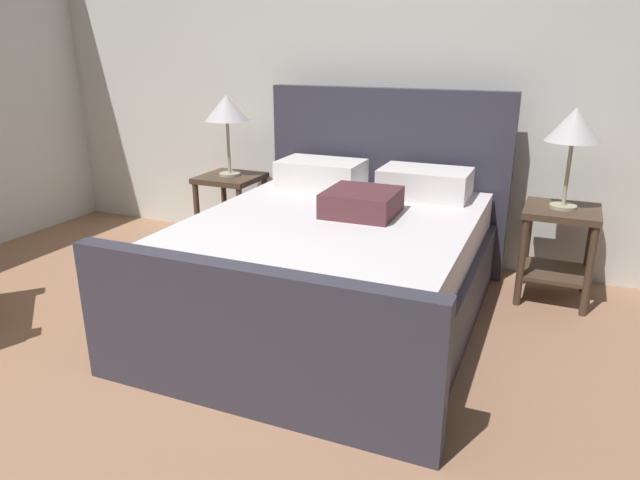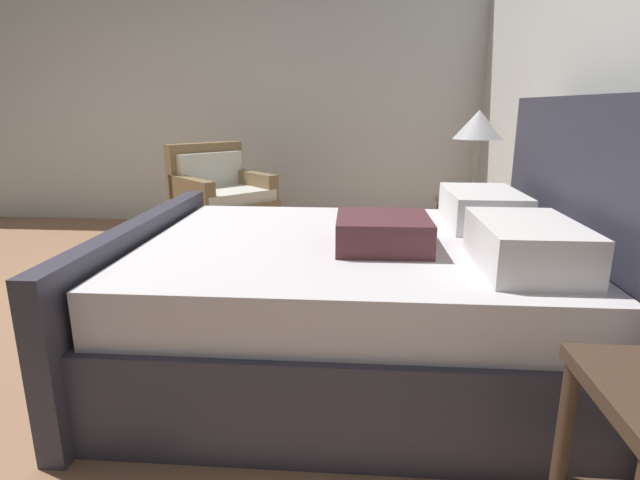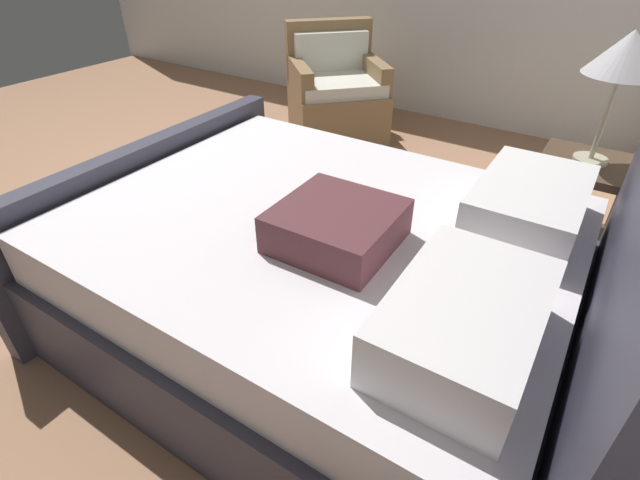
% 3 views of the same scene
% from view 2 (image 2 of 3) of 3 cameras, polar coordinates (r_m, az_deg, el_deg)
% --- Properties ---
extents(ground_plane, '(5.51, 6.32, 0.02)m').
position_cam_2_polar(ground_plane, '(3.44, -31.59, -8.33)').
color(ground_plane, '#A47658').
extents(wall_back, '(5.63, 0.12, 2.89)m').
position_cam_2_polar(wall_back, '(2.79, 32.36, 17.38)').
color(wall_back, silver).
rests_on(wall_back, ground).
extents(wall_side_left, '(0.12, 6.44, 2.89)m').
position_cam_2_polar(wall_side_left, '(5.69, -16.32, 16.64)').
color(wall_side_left, silver).
rests_on(wall_side_left, ground).
extents(bed, '(1.74, 2.14, 1.27)m').
position_cam_2_polar(bed, '(2.41, 4.91, -6.11)').
color(bed, '#363544').
rests_on(bed, ground).
extents(nightstand_left, '(0.44, 0.44, 0.60)m').
position_cam_2_polar(nightstand_left, '(3.60, 16.70, 1.20)').
color(nightstand_left, '#4B3727').
rests_on(nightstand_left, ground).
extents(table_lamp_left, '(0.32, 0.32, 0.60)m').
position_cam_2_polar(table_lamp_left, '(3.51, 17.55, 12.14)').
color(table_lamp_left, '#B7B293').
rests_on(table_lamp_left, nightstand_left).
extents(armchair, '(1.02, 1.03, 0.90)m').
position_cam_2_polar(armchair, '(4.58, -11.09, 3.70)').
color(armchair, olive).
rests_on(armchair, ground).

